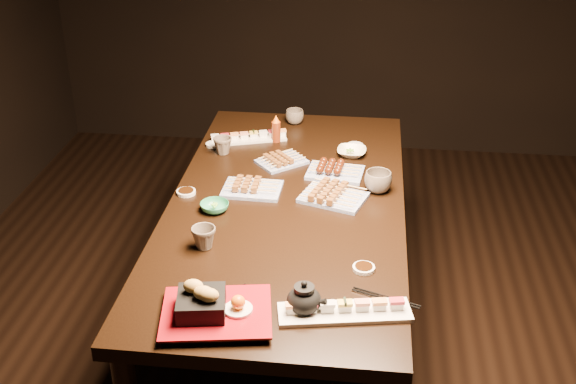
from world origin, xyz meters
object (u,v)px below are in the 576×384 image
(teacup_far_left, at_px, (223,146))
(yakitori_plate_right, at_px, (333,192))
(edamame_bowl_cream, at_px, (352,152))
(teacup_far_right, at_px, (295,117))
(teacup_mid_right, at_px, (378,182))
(teapot, at_px, (304,297))
(tempura_tray, at_px, (216,302))
(sushi_platter_near, at_px, (345,308))
(yakitori_plate_center, at_px, (252,184))
(edamame_bowl_green, at_px, (215,207))
(condiment_bottle, at_px, (276,128))
(dining_table, at_px, (287,283))
(teacup_near_left, at_px, (204,238))
(sushi_platter_far, at_px, (249,136))
(yakitori_plate_left, at_px, (282,158))

(teacup_far_left, bearing_deg, yakitori_plate_right, -35.49)
(edamame_bowl_cream, relative_size, teacup_far_right, 1.45)
(teacup_mid_right, height_order, teapot, teapot)
(tempura_tray, distance_m, teacup_far_right, 1.52)
(edamame_bowl_cream, height_order, teacup_far_left, teacup_far_left)
(sushi_platter_near, distance_m, teacup_far_right, 1.48)
(edamame_bowl_cream, bearing_deg, yakitori_plate_center, -135.07)
(edamame_bowl_green, relative_size, condiment_bottle, 0.85)
(edamame_bowl_green, bearing_deg, dining_table, 19.91)
(yakitori_plate_center, distance_m, edamame_bowl_cream, 0.53)
(teacup_far_right, distance_m, condiment_bottle, 0.23)
(teacup_mid_right, height_order, teacup_far_right, teacup_mid_right)
(dining_table, height_order, edamame_bowl_green, edamame_bowl_green)
(edamame_bowl_green, xyz_separation_m, teacup_near_left, (0.02, -0.26, 0.02))
(dining_table, distance_m, teapot, 0.80)
(dining_table, xyz_separation_m, sushi_platter_far, (-0.24, 0.57, 0.40))
(sushi_platter_far, xyz_separation_m, teacup_near_left, (-0.00, -0.92, 0.02))
(teacup_mid_right, height_order, teacup_far_left, teacup_mid_right)
(teapot, bearing_deg, sushi_platter_far, 120.60)
(edamame_bowl_green, distance_m, teapot, 0.69)
(edamame_bowl_green, bearing_deg, teapot, -55.43)
(edamame_bowl_green, bearing_deg, sushi_platter_far, 88.17)
(sushi_platter_near, bearing_deg, tempura_tray, 179.05)
(teacup_far_left, bearing_deg, sushi_platter_near, -61.48)
(yakitori_plate_center, bearing_deg, tempura_tray, -86.59)
(sushi_platter_near, xyz_separation_m, yakitori_plate_center, (-0.40, 0.74, 0.00))
(yakitori_plate_left, height_order, teacup_near_left, teacup_near_left)
(yakitori_plate_right, bearing_deg, teacup_far_right, 125.70)
(sushi_platter_near, xyz_separation_m, teacup_mid_right, (0.09, 0.80, 0.02))
(sushi_platter_far, bearing_deg, sushi_platter_near, 94.03)
(yakitori_plate_center, bearing_deg, condiment_bottle, 88.03)
(teacup_mid_right, relative_size, teacup_far_left, 1.33)
(condiment_bottle, bearing_deg, yakitori_plate_right, -60.68)
(yakitori_plate_center, xyz_separation_m, yakitori_plate_left, (0.09, 0.26, -0.00))
(teacup_mid_right, bearing_deg, tempura_tray, -118.58)
(sushi_platter_far, height_order, condiment_bottle, condiment_bottle)
(dining_table, height_order, yakitori_plate_center, yakitori_plate_center)
(edamame_bowl_cream, height_order, condiment_bottle, condiment_bottle)
(dining_table, distance_m, yakitori_plate_left, 0.53)
(dining_table, bearing_deg, teapot, -84.00)
(sushi_platter_near, xyz_separation_m, yakitori_plate_left, (-0.32, 1.01, 0.00))
(tempura_tray, distance_m, teacup_near_left, 0.40)
(teacup_far_right, bearing_deg, condiment_bottle, -105.72)
(dining_table, height_order, teacup_near_left, teacup_near_left)
(yakitori_plate_left, bearing_deg, sushi_platter_far, 88.87)
(teacup_near_left, distance_m, teacup_far_left, 0.76)
(yakitori_plate_center, relative_size, teacup_far_left, 2.82)
(sushi_platter_far, relative_size, yakitori_plate_left, 1.73)
(sushi_platter_far, bearing_deg, tempura_tray, 77.33)
(edamame_bowl_green, xyz_separation_m, edamame_bowl_cream, (0.49, 0.55, -0.00))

